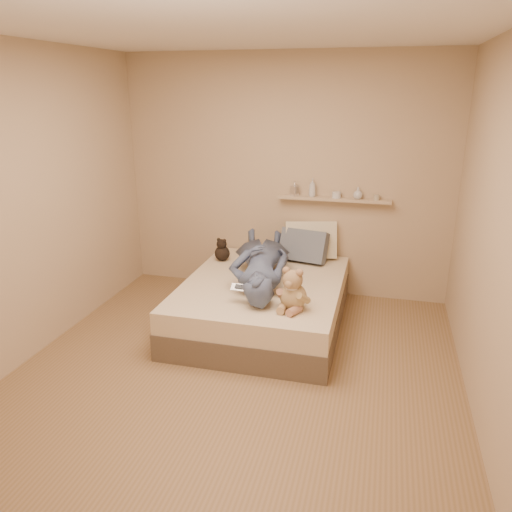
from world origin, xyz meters
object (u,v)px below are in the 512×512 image
(bed, at_px, (263,303))
(pillow_grey, at_px, (304,246))
(wall_shelf, at_px, (334,199))
(pillow_cream, at_px, (311,240))
(teddy_bear, at_px, (293,292))
(person, at_px, (260,261))
(dark_plush, at_px, (222,251))
(game_console, at_px, (240,288))

(bed, bearing_deg, pillow_grey, 68.35)
(wall_shelf, bearing_deg, pillow_cream, -160.46)
(bed, distance_m, teddy_bear, 0.79)
(bed, bearing_deg, pillow_cream, 68.47)
(person, relative_size, wall_shelf, 1.30)
(dark_plush, bearing_deg, person, -39.09)
(pillow_cream, bearing_deg, teddy_bear, -87.46)
(dark_plush, bearing_deg, bed, -40.20)
(pillow_grey, bearing_deg, dark_plush, -166.64)
(pillow_cream, xyz_separation_m, pillow_grey, (-0.05, -0.14, -0.03))
(game_console, height_order, teddy_bear, teddy_bear)
(game_console, bearing_deg, teddy_bear, -2.58)
(game_console, xyz_separation_m, pillow_cream, (0.40, 1.37, 0.06))
(dark_plush, distance_m, pillow_grey, 0.88)
(dark_plush, relative_size, person, 0.16)
(game_console, distance_m, dark_plush, 1.15)
(game_console, distance_m, person, 0.60)
(bed, bearing_deg, teddy_bear, -55.43)
(pillow_grey, height_order, person, person)
(game_console, xyz_separation_m, teddy_bear, (0.46, -0.02, 0.01))
(bed, relative_size, wall_shelf, 1.58)
(dark_plush, distance_m, person, 0.69)
(pillow_grey, bearing_deg, person, -116.31)
(game_console, bearing_deg, person, 86.92)
(bed, bearing_deg, game_console, -97.70)
(dark_plush, distance_m, wall_shelf, 1.32)
(teddy_bear, relative_size, dark_plush, 1.49)
(person, bearing_deg, pillow_cream, -126.99)
(bed, relative_size, game_console, 11.79)
(teddy_bear, relative_size, person, 0.24)
(person, distance_m, wall_shelf, 1.14)
(bed, bearing_deg, dark_plush, 139.80)
(bed, height_order, teddy_bear, teddy_bear)
(person, xyz_separation_m, wall_shelf, (0.59, 0.86, 0.46))
(bed, height_order, pillow_grey, pillow_grey)
(game_console, bearing_deg, bed, 82.30)
(pillow_cream, height_order, wall_shelf, wall_shelf)
(bed, height_order, dark_plush, dark_plush)
(wall_shelf, bearing_deg, dark_plush, -159.52)
(game_console, bearing_deg, pillow_grey, 74.28)
(person, height_order, wall_shelf, wall_shelf)
(pillow_cream, distance_m, wall_shelf, 0.51)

